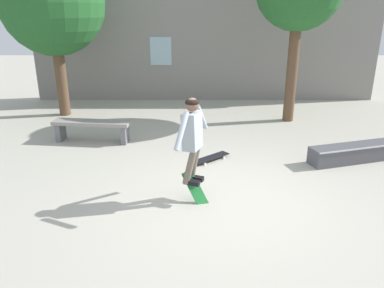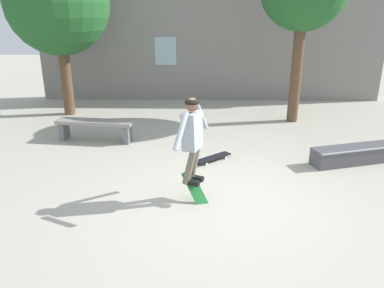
{
  "view_description": "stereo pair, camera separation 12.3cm",
  "coord_description": "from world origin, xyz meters",
  "px_view_note": "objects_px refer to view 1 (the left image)",
  "views": [
    {
      "loc": [
        -0.46,
        -5.49,
        2.98
      ],
      "look_at": [
        -0.46,
        -0.01,
        0.98
      ],
      "focal_mm": 35.0,
      "sensor_mm": 36.0,
      "label": 1
    },
    {
      "loc": [
        -0.34,
        -5.49,
        2.98
      ],
      "look_at": [
        -0.46,
        -0.01,
        0.98
      ],
      "focal_mm": 35.0,
      "sensor_mm": 36.0,
      "label": 2
    }
  ],
  "objects_px": {
    "park_bench": "(92,127)",
    "skater": "(192,134)",
    "tree_left": "(52,4)",
    "skate_ledge": "(357,153)",
    "skateboard_resting": "(211,157)",
    "skateboard_flipping": "(197,193)"
  },
  "relations": [
    {
      "from": "tree_left",
      "to": "skate_ledge",
      "type": "bearing_deg",
      "value": -26.47
    },
    {
      "from": "skate_ledge",
      "to": "skateboard_resting",
      "type": "height_order",
      "value": "skate_ledge"
    },
    {
      "from": "park_bench",
      "to": "tree_left",
      "type": "bearing_deg",
      "value": 127.49
    },
    {
      "from": "skater",
      "to": "skateboard_flipping",
      "type": "relative_size",
      "value": 1.99
    },
    {
      "from": "skate_ledge",
      "to": "skateboard_resting",
      "type": "distance_m",
      "value": 3.0
    },
    {
      "from": "skate_ledge",
      "to": "skateboard_flipping",
      "type": "bearing_deg",
      "value": -168.93
    },
    {
      "from": "skate_ledge",
      "to": "skateboard_resting",
      "type": "bearing_deg",
      "value": 163.19
    },
    {
      "from": "tree_left",
      "to": "skater",
      "type": "distance_m",
      "value": 6.74
    },
    {
      "from": "skate_ledge",
      "to": "skateboard_flipping",
      "type": "xyz_separation_m",
      "value": [
        -3.31,
        -1.74,
        -0.02
      ]
    },
    {
      "from": "tree_left",
      "to": "skateboard_flipping",
      "type": "relative_size",
      "value": 6.42
    },
    {
      "from": "skateboard_resting",
      "to": "park_bench",
      "type": "bearing_deg",
      "value": 116.61
    },
    {
      "from": "park_bench",
      "to": "skate_ledge",
      "type": "xyz_separation_m",
      "value": [
        5.74,
        -1.19,
        -0.19
      ]
    },
    {
      "from": "skateboard_resting",
      "to": "skater",
      "type": "bearing_deg",
      "value": -143.3
    },
    {
      "from": "skateboard_resting",
      "to": "tree_left",
      "type": "bearing_deg",
      "value": 99.37
    },
    {
      "from": "skate_ledge",
      "to": "tree_left",
      "type": "bearing_deg",
      "value": 136.86
    },
    {
      "from": "skate_ledge",
      "to": "skater",
      "type": "distance_m",
      "value": 3.91
    },
    {
      "from": "skater",
      "to": "skateboard_flipping",
      "type": "height_order",
      "value": "skater"
    },
    {
      "from": "park_bench",
      "to": "skater",
      "type": "distance_m",
      "value": 3.8
    },
    {
      "from": "skateboard_flipping",
      "to": "skateboard_resting",
      "type": "height_order",
      "value": "skateboard_flipping"
    },
    {
      "from": "skater",
      "to": "skateboard_flipping",
      "type": "bearing_deg",
      "value": -11.92
    },
    {
      "from": "skateboard_flipping",
      "to": "skate_ledge",
      "type": "bearing_deg",
      "value": 65.85
    },
    {
      "from": "park_bench",
      "to": "skateboard_resting",
      "type": "distance_m",
      "value": 3.01
    }
  ]
}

